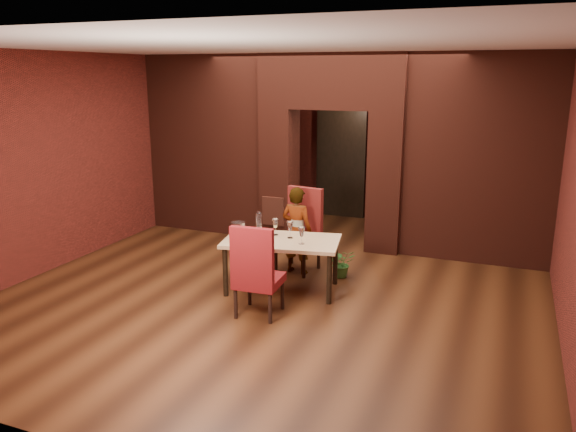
# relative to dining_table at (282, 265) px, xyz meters

# --- Properties ---
(floor) EXTENTS (8.00, 8.00, 0.00)m
(floor) POSITION_rel_dining_table_xyz_m (-0.05, 0.32, -0.36)
(floor) COLOR #432310
(floor) RESTS_ON ground
(ceiling) EXTENTS (7.00, 8.00, 0.04)m
(ceiling) POSITION_rel_dining_table_xyz_m (-0.05, 0.32, 2.84)
(ceiling) COLOR silver
(ceiling) RESTS_ON ground
(wall_back) EXTENTS (7.00, 0.04, 3.20)m
(wall_back) POSITION_rel_dining_table_xyz_m (-0.05, 4.32, 1.24)
(wall_back) COLOR maroon
(wall_back) RESTS_ON ground
(wall_front) EXTENTS (7.00, 0.04, 3.20)m
(wall_front) POSITION_rel_dining_table_xyz_m (-0.05, -3.68, 1.24)
(wall_front) COLOR maroon
(wall_front) RESTS_ON ground
(wall_left) EXTENTS (0.04, 8.00, 3.20)m
(wall_left) POSITION_rel_dining_table_xyz_m (-3.55, 0.32, 1.24)
(wall_left) COLOR maroon
(wall_left) RESTS_ON ground
(wall_right) EXTENTS (0.04, 8.00, 3.20)m
(wall_right) POSITION_rel_dining_table_xyz_m (3.45, 0.32, 1.24)
(wall_right) COLOR maroon
(wall_right) RESTS_ON ground
(pillar_left) EXTENTS (0.55, 0.55, 2.30)m
(pillar_left) POSITION_rel_dining_table_xyz_m (-1.00, 2.32, 0.79)
(pillar_left) COLOR maroon
(pillar_left) RESTS_ON ground
(pillar_right) EXTENTS (0.55, 0.55, 2.30)m
(pillar_right) POSITION_rel_dining_table_xyz_m (0.90, 2.32, 0.79)
(pillar_right) COLOR maroon
(pillar_right) RESTS_ON ground
(lintel) EXTENTS (2.45, 0.55, 0.90)m
(lintel) POSITION_rel_dining_table_xyz_m (-0.05, 2.32, 2.39)
(lintel) COLOR maroon
(lintel) RESTS_ON ground
(wing_wall_left) EXTENTS (2.28, 0.35, 3.20)m
(wing_wall_left) POSITION_rel_dining_table_xyz_m (-2.42, 2.32, 1.24)
(wing_wall_left) COLOR maroon
(wing_wall_left) RESTS_ON ground
(wing_wall_right) EXTENTS (2.28, 0.35, 3.20)m
(wing_wall_right) POSITION_rel_dining_table_xyz_m (2.31, 2.32, 1.24)
(wing_wall_right) COLOR maroon
(wing_wall_right) RESTS_ON ground
(vent_panel) EXTENTS (0.40, 0.03, 0.50)m
(vent_panel) POSITION_rel_dining_table_xyz_m (-1.00, 2.02, 0.19)
(vent_panel) COLOR #9A422C
(vent_panel) RESTS_ON ground
(rear_door) EXTENTS (0.90, 0.08, 2.10)m
(rear_door) POSITION_rel_dining_table_xyz_m (-0.45, 4.26, 0.69)
(rear_door) COLOR black
(rear_door) RESTS_ON ground
(rear_door_frame) EXTENTS (1.02, 0.04, 2.22)m
(rear_door_frame) POSITION_rel_dining_table_xyz_m (-0.45, 4.22, 0.69)
(rear_door_frame) COLOR black
(rear_door_frame) RESTS_ON ground
(dining_table) EXTENTS (1.67, 1.14, 0.72)m
(dining_table) POSITION_rel_dining_table_xyz_m (0.00, 0.00, 0.00)
(dining_table) COLOR tan
(dining_table) RESTS_ON ground
(chair_far) EXTENTS (0.63, 0.63, 1.23)m
(chair_far) POSITION_rel_dining_table_xyz_m (-0.08, 0.80, 0.26)
(chair_far) COLOR maroon
(chair_far) RESTS_ON ground
(chair_near) EXTENTS (0.56, 0.56, 1.16)m
(chair_near) POSITION_rel_dining_table_xyz_m (0.05, -0.83, 0.22)
(chair_near) COLOR maroon
(chair_near) RESTS_ON ground
(person_seated) EXTENTS (0.50, 0.36, 1.30)m
(person_seated) POSITION_rel_dining_table_xyz_m (-0.06, 0.73, 0.29)
(person_seated) COLOR white
(person_seated) RESTS_ON ground
(wine_glass_a) EXTENTS (0.09, 0.09, 0.23)m
(wine_glass_a) POSITION_rel_dining_table_xyz_m (-0.16, 0.17, 0.47)
(wine_glass_a) COLOR white
(wine_glass_a) RESTS_ON dining_table
(wine_glass_b) EXTENTS (0.09, 0.09, 0.23)m
(wine_glass_b) POSITION_rel_dining_table_xyz_m (0.08, 0.11, 0.47)
(wine_glass_b) COLOR white
(wine_glass_b) RESTS_ON dining_table
(wine_glass_c) EXTENTS (0.09, 0.09, 0.23)m
(wine_glass_c) POSITION_rel_dining_table_xyz_m (0.32, -0.09, 0.47)
(wine_glass_c) COLOR white
(wine_glass_c) RESTS_ON dining_table
(tasting_sheet) EXTENTS (0.28, 0.22, 0.00)m
(tasting_sheet) POSITION_rel_dining_table_xyz_m (-0.17, -0.23, 0.36)
(tasting_sheet) COLOR white
(tasting_sheet) RESTS_ON dining_table
(wine_bucket) EXTENTS (0.19, 0.19, 0.23)m
(wine_bucket) POSITION_rel_dining_table_xyz_m (-0.56, -0.18, 0.47)
(wine_bucket) COLOR #B7B8BF
(wine_bucket) RESTS_ON dining_table
(water_bottle) EXTENTS (0.08, 0.08, 0.33)m
(water_bottle) POSITION_rel_dining_table_xyz_m (-0.37, 0.08, 0.53)
(water_bottle) COLOR white
(water_bottle) RESTS_ON dining_table
(potted_plant) EXTENTS (0.49, 0.47, 0.42)m
(potted_plant) POSITION_rel_dining_table_xyz_m (0.61, 0.79, -0.15)
(potted_plant) COLOR #2F6527
(potted_plant) RESTS_ON ground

